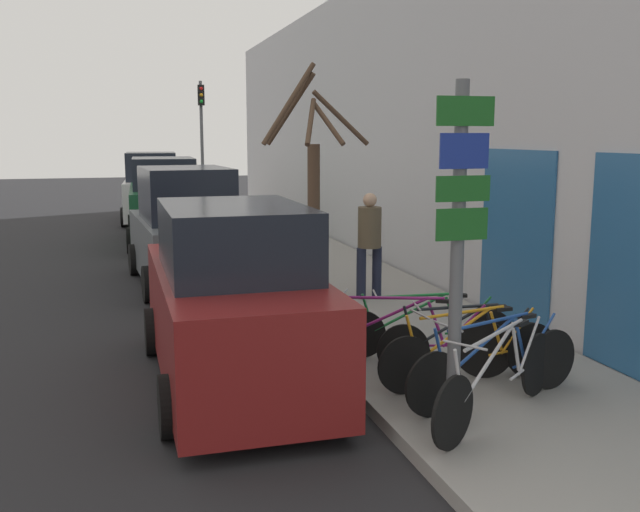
# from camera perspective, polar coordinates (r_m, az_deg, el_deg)

# --- Properties ---
(ground_plane) EXTENTS (80.00, 80.00, 0.00)m
(ground_plane) POSITION_cam_1_polar(r_m,az_deg,el_deg) (13.06, -9.22, -3.48)
(ground_plane) COLOR black
(sidewalk_curb) EXTENTS (3.20, 32.00, 0.15)m
(sidewalk_curb) POSITION_cam_1_polar(r_m,az_deg,el_deg) (16.23, -1.30, -0.53)
(sidewalk_curb) COLOR gray
(sidewalk_curb) RESTS_ON ground
(building_facade) EXTENTS (0.23, 32.00, 6.50)m
(building_facade) POSITION_cam_1_polar(r_m,az_deg,el_deg) (16.42, 4.76, 10.63)
(building_facade) COLOR #BCBCC1
(building_facade) RESTS_ON ground
(signpost) EXTENTS (0.56, 0.15, 3.27)m
(signpost) POSITION_cam_1_polar(r_m,az_deg,el_deg) (6.64, 10.99, 0.85)
(signpost) COLOR #595B60
(signpost) RESTS_ON sidewalk_curb
(bicycle_0) EXTENTS (2.08, 1.39, 0.94)m
(bicycle_0) POSITION_cam_1_polar(r_m,az_deg,el_deg) (7.33, 14.13, -9.63)
(bicycle_0) COLOR black
(bicycle_0) RESTS_ON sidewalk_curb
(bicycle_1) EXTENTS (2.27, 0.64, 0.93)m
(bicycle_1) POSITION_cam_1_polar(r_m,az_deg,el_deg) (7.78, 13.89, -8.54)
(bicycle_1) COLOR black
(bicycle_1) RESTS_ON sidewalk_curb
(bicycle_2) EXTENTS (2.26, 0.44, 0.90)m
(bicycle_2) POSITION_cam_1_polar(r_m,az_deg,el_deg) (8.22, 11.95, -7.56)
(bicycle_2) COLOR black
(bicycle_2) RESTS_ON sidewalk_curb
(bicycle_3) EXTENTS (2.06, 0.58, 0.86)m
(bicycle_3) POSITION_cam_1_polar(r_m,az_deg,el_deg) (8.58, 11.56, -6.93)
(bicycle_3) COLOR black
(bicycle_3) RESTS_ON sidewalk_curb
(bicycle_4) EXTENTS (2.20, 1.28, 0.94)m
(bicycle_4) POSITION_cam_1_polar(r_m,az_deg,el_deg) (8.55, 6.75, -6.61)
(bicycle_4) COLOR black
(bicycle_4) RESTS_ON sidewalk_curb
(bicycle_5) EXTENTS (2.17, 0.67, 0.84)m
(bicycle_5) POSITION_cam_1_polar(r_m,az_deg,el_deg) (9.15, 8.47, -5.81)
(bicycle_5) COLOR black
(bicycle_5) RESTS_ON sidewalk_curb
(parked_car_0) EXTENTS (1.95, 4.53, 2.16)m
(parked_car_0) POSITION_cam_1_polar(r_m,az_deg,el_deg) (8.46, -6.95, -3.73)
(parked_car_0) COLOR maroon
(parked_car_0) RESTS_ON ground
(parked_car_1) EXTENTS (2.18, 4.45, 2.33)m
(parked_car_1) POSITION_cam_1_polar(r_m,az_deg,el_deg) (14.26, -10.69, 1.83)
(parked_car_1) COLOR #51565B
(parked_car_1) RESTS_ON ground
(parked_car_2) EXTENTS (2.12, 4.81, 2.35)m
(parked_car_2) POSITION_cam_1_polar(r_m,az_deg,el_deg) (19.86, -12.36, 4.04)
(parked_car_2) COLOR #144728
(parked_car_2) RESTS_ON ground
(parked_car_3) EXTENTS (2.20, 4.38, 2.37)m
(parked_car_3) POSITION_cam_1_polar(r_m,az_deg,el_deg) (25.12, -13.29, 5.10)
(parked_car_3) COLOR silver
(parked_car_3) RESTS_ON ground
(pedestrian_near) EXTENTS (0.47, 0.40, 1.82)m
(pedestrian_near) POSITION_cam_1_polar(r_m,az_deg,el_deg) (12.26, 3.98, 1.47)
(pedestrian_near) COLOR #1E2338
(pedestrian_near) RESTS_ON sidewalk_curb
(street_tree) EXTENTS (1.91, 1.37, 3.94)m
(street_tree) POSITION_cam_1_polar(r_m,az_deg,el_deg) (11.77, -0.59, 4.90)
(street_tree) COLOR #4C3828
(street_tree) RESTS_ON sidewalk_curb
(traffic_light) EXTENTS (0.20, 0.30, 4.50)m
(traffic_light) POSITION_cam_1_polar(r_m,az_deg,el_deg) (23.56, -9.44, 9.74)
(traffic_light) COLOR #595B60
(traffic_light) RESTS_ON sidewalk_curb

